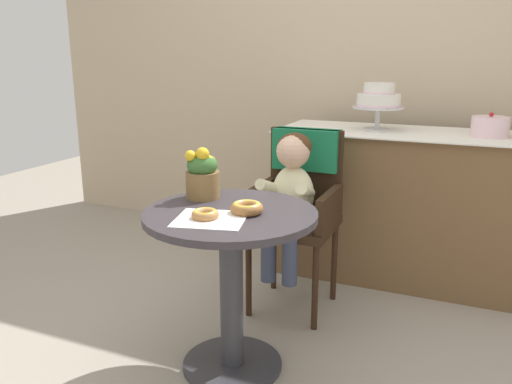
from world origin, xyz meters
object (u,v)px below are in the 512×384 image
donut_mid (246,208)px  tiered_cake_stand (379,99)px  flower_vase (202,174)px  cafe_table (231,259)px  wicker_chair (300,190)px  donut_front (205,214)px  seated_child (291,190)px  round_layer_cake (490,127)px

donut_mid → tiered_cake_stand: (0.27, 1.30, 0.34)m
donut_mid → flower_vase: flower_vase is taller
cafe_table → donut_mid: 0.25m
cafe_table → flower_vase: size_ratio=3.09×
wicker_chair → donut_front: (-0.10, -0.86, 0.10)m
seated_child → donut_mid: size_ratio=5.43×
donut_front → round_layer_cake: bearing=54.7°
cafe_table → round_layer_cake: bearing=53.4°
cafe_table → donut_mid: donut_mid is taller
wicker_chair → donut_mid: size_ratio=7.13×
seated_child → tiered_cake_stand: (0.28, 0.73, 0.40)m
wicker_chair → donut_front: bearing=-98.0°
cafe_table → flower_vase: (-0.20, 0.14, 0.32)m
cafe_table → donut_front: size_ratio=6.60×
donut_front → donut_mid: size_ratio=0.81×
cafe_table → flower_vase: flower_vase is taller
flower_vase → round_layer_cake: round_layer_cake is taller
wicker_chair → tiered_cake_stand: tiered_cake_stand is taller
wicker_chair → round_layer_cake: size_ratio=4.78×
round_layer_cake → flower_vase: bearing=-135.2°
donut_mid → cafe_table: bearing=177.5°
round_layer_cake → cafe_table: bearing=-126.6°
seated_child → flower_vase: (-0.26, -0.44, 0.15)m
flower_vase → tiered_cake_stand: tiered_cake_stand is taller
seated_child → round_layer_cake: round_layer_cake is taller
wicker_chair → seated_child: size_ratio=1.31×
cafe_table → tiered_cake_stand: 1.46m
wicker_chair → donut_mid: (0.02, -0.73, 0.11)m
cafe_table → flower_vase: bearing=146.0°
donut_mid → round_layer_cake: (0.88, 1.29, 0.21)m
tiered_cake_stand → round_layer_cake: bearing=-0.9°
wicker_chair → donut_front: wicker_chair is taller
donut_mid → donut_front: bearing=-133.8°
seated_child → round_layer_cake: (0.90, 0.72, 0.28)m
seated_child → donut_front: size_ratio=6.66×
cafe_table → donut_mid: bearing=-2.5°
cafe_table → seated_child: 0.60m
flower_vase → donut_front: bearing=-59.5°
donut_front → flower_vase: size_ratio=0.47×
seated_child → wicker_chair: bearing=90.0°
tiered_cake_stand → wicker_chair: bearing=-116.4°
round_layer_cake → tiered_cake_stand: bearing=179.1°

